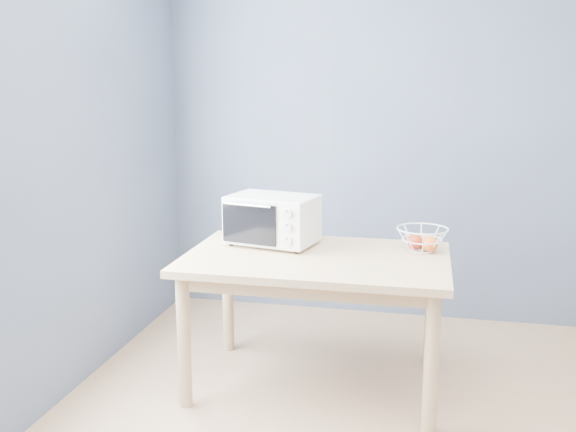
# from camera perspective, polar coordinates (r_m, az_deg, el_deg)

# --- Properties ---
(room) EXTENTS (4.01, 4.51, 2.61)m
(room) POSITION_cam_1_polar(r_m,az_deg,el_deg) (2.29, 15.91, 2.32)
(room) COLOR tan
(room) RESTS_ON ground
(dining_table) EXTENTS (1.40, 0.90, 0.75)m
(dining_table) POSITION_cam_1_polar(r_m,az_deg,el_deg) (3.47, 2.51, -5.14)
(dining_table) COLOR #D4B87F
(dining_table) RESTS_ON ground
(toaster_oven) EXTENTS (0.54, 0.42, 0.28)m
(toaster_oven) POSITION_cam_1_polar(r_m,az_deg,el_deg) (3.64, -1.66, -0.24)
(toaster_oven) COLOR white
(toaster_oven) RESTS_ON dining_table
(fruit_basket) EXTENTS (0.30, 0.30, 0.13)m
(fruit_basket) POSITION_cam_1_polar(r_m,az_deg,el_deg) (3.59, 11.86, -2.03)
(fruit_basket) COLOR white
(fruit_basket) RESTS_ON dining_table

